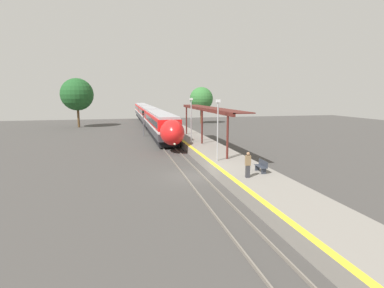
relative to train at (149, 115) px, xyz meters
name	(u,v)px	position (x,y,z in m)	size (l,w,h in m)	color
ground_plane	(193,176)	(0.00, -39.56, -2.25)	(120.00, 120.00, 0.00)	#423F3D
rail_left	(184,176)	(-0.72, -39.56, -2.18)	(0.08, 90.00, 0.15)	slate
rail_right	(202,175)	(0.72, -39.56, -2.18)	(0.08, 90.00, 0.15)	slate
train	(149,115)	(0.00, 0.00, 0.00)	(2.86, 62.74, 3.93)	black
platform_right	(235,168)	(3.61, -39.56, -1.81)	(4.05, 64.00, 0.90)	gray
platform_bench	(262,166)	(4.45, -42.72, -0.90)	(0.44, 1.41, 0.89)	#2D333D
person_waiting	(248,164)	(2.85, -43.85, -0.42)	(0.36, 0.24, 1.80)	#333338
railway_signal	(143,120)	(-2.22, -15.05, 0.25)	(0.28, 0.28, 4.06)	#59595E
lamppost_near	(218,126)	(2.47, -38.26, 1.65)	(0.36, 0.20, 5.25)	#9E9EA3
lamppost_mid	(191,117)	(2.47, -28.18, 1.65)	(0.36, 0.20, 5.25)	#9E9EA3
station_canopy	(207,110)	(4.13, -29.13, 2.57)	(2.02, 20.28, 4.18)	#511E19
background_tree_left	(77,94)	(-13.97, 1.03, 4.27)	(6.35, 6.35, 9.71)	brown
background_tree_right	(201,99)	(12.05, 3.18, 3.28)	(5.22, 5.22, 8.16)	brown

